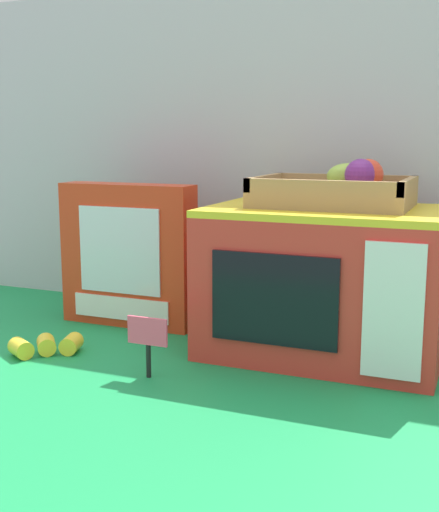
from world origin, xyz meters
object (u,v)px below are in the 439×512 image
at_px(loose_toy_banana, 46,346).
at_px(cookie_set_box, 128,255).
at_px(food_groups_crate, 339,191).
at_px(price_sign, 148,338).
at_px(toy_microwave, 325,281).

bearing_deg(loose_toy_banana, cookie_set_box, 81.02).
bearing_deg(food_groups_crate, loose_toy_banana, -153.51).
bearing_deg(cookie_set_box, price_sign, -54.38).
relative_size(toy_microwave, price_sign, 4.07).
relative_size(food_groups_crate, price_sign, 2.65).
xyz_separation_m(food_groups_crate, price_sign, (-0.24, -0.26, -0.22)).
height_order(food_groups_crate, price_sign, food_groups_crate).
xyz_separation_m(cookie_set_box, loose_toy_banana, (-0.04, -0.23, -0.13)).
xyz_separation_m(toy_microwave, price_sign, (-0.23, -0.23, -0.06)).
relative_size(food_groups_crate, cookie_set_box, 0.92).
height_order(food_groups_crate, cookie_set_box, food_groups_crate).
bearing_deg(price_sign, cookie_set_box, 125.62).
bearing_deg(toy_microwave, loose_toy_banana, -156.03).
relative_size(cookie_set_box, loose_toy_banana, 2.49).
distance_m(food_groups_crate, loose_toy_banana, 0.59).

